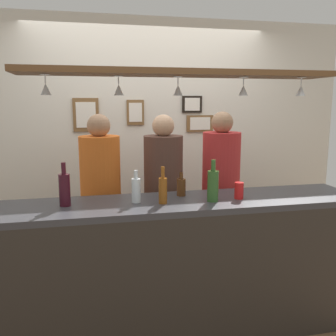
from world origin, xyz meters
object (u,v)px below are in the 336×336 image
object	(u,v)px
bottle_beer_amber_tall	(163,189)
picture_frame_upper_small	(192,104)
bottle_beer_brown_stubby	(181,186)
drink_can	(239,191)
bottle_soda_clear	(136,190)
picture_frame_lower_pair	(200,123)
person_middle_brown_shirt	(163,188)
person_left_orange_shirt	(101,191)
picture_frame_crest	(135,112)
bottle_champagne_green	(213,185)
person_right_red_shirt	(221,184)
bottle_wine_dark_red	(65,189)
picture_frame_caricature	(86,115)

from	to	relation	value
bottle_beer_amber_tall	picture_frame_upper_small	size ratio (longest dim) A/B	1.18
bottle_beer_brown_stubby	drink_can	world-z (taller)	bottle_beer_brown_stubby
bottle_soda_clear	picture_frame_upper_small	distance (m)	1.71
picture_frame_lower_pair	person_middle_brown_shirt	bearing A→B (deg)	-125.75
person_left_orange_shirt	picture_frame_crest	size ratio (longest dim) A/B	6.29
bottle_beer_brown_stubby	picture_frame_upper_small	xyz separation A→B (m)	(0.44, 1.27, 0.60)
person_middle_brown_shirt	picture_frame_lower_pair	xyz separation A→B (m)	(0.57, 0.80, 0.52)
person_middle_brown_shirt	bottle_champagne_green	bearing A→B (deg)	-72.11
person_left_orange_shirt	person_right_red_shirt	size ratio (longest dim) A/B	0.99
picture_frame_crest	bottle_beer_amber_tall	bearing A→B (deg)	-90.07
bottle_beer_brown_stubby	picture_frame_crest	distance (m)	1.39
bottle_beer_amber_tall	person_left_orange_shirt	bearing A→B (deg)	121.52
bottle_champagne_green	person_middle_brown_shirt	bearing A→B (deg)	107.89
bottle_champagne_green	bottle_wine_dark_red	xyz separation A→B (m)	(-1.02, 0.10, -0.00)
picture_frame_caricature	picture_frame_upper_small	distance (m)	1.13
bottle_wine_dark_red	person_middle_brown_shirt	bearing A→B (deg)	35.82
bottle_soda_clear	bottle_champagne_green	bearing A→B (deg)	-9.28
bottle_soda_clear	picture_frame_lower_pair	distance (m)	1.69
person_right_red_shirt	drink_can	bearing A→B (deg)	-98.99
person_right_red_shirt	drink_can	world-z (taller)	person_right_red_shirt
person_left_orange_shirt	drink_can	size ratio (longest dim) A/B	13.40
picture_frame_crest	bottle_soda_clear	bearing A→B (deg)	-97.38
bottle_soda_clear	bottle_beer_amber_tall	bearing A→B (deg)	-20.74
drink_can	picture_frame_crest	size ratio (longest dim) A/B	0.47
person_right_red_shirt	picture_frame_caricature	distance (m)	1.55
picture_frame_caricature	person_middle_brown_shirt	bearing A→B (deg)	-50.97
bottle_beer_brown_stubby	person_right_red_shirt	bearing A→B (deg)	43.96
bottle_wine_dark_red	drink_can	distance (m)	1.24
person_middle_brown_shirt	picture_frame_crest	world-z (taller)	picture_frame_crest
person_left_orange_shirt	bottle_soda_clear	xyz separation A→B (m)	(0.23, -0.59, 0.14)
bottle_champagne_green	picture_frame_crest	bearing A→B (deg)	103.56
bottle_beer_amber_tall	bottle_champagne_green	size ratio (longest dim) A/B	0.87
bottle_beer_brown_stubby	picture_frame_caricature	xyz separation A→B (m)	(-0.69, 1.27, 0.50)
bottle_wine_dark_red	picture_frame_upper_small	distance (m)	1.96
person_middle_brown_shirt	drink_can	bearing A→B (deg)	-56.72
person_left_orange_shirt	picture_frame_lower_pair	world-z (taller)	person_left_orange_shirt
bottle_beer_brown_stubby	picture_frame_caricature	world-z (taller)	picture_frame_caricature
person_middle_brown_shirt	drink_can	distance (m)	0.79
drink_can	picture_frame_caricature	xyz separation A→B (m)	(-1.08, 1.45, 0.51)
bottle_beer_brown_stubby	picture_frame_upper_small	world-z (taller)	picture_frame_upper_small
bottle_champagne_green	picture_frame_caricature	world-z (taller)	picture_frame_caricature
person_middle_brown_shirt	bottle_beer_brown_stubby	distance (m)	0.49
picture_frame_crest	picture_frame_upper_small	size ratio (longest dim) A/B	1.18
bottle_beer_amber_tall	picture_frame_lower_pair	xyz separation A→B (m)	(0.71, 1.46, 0.37)
bottle_beer_brown_stubby	picture_frame_lower_pair	world-z (taller)	picture_frame_lower_pair
bottle_beer_amber_tall	picture_frame_upper_small	bearing A→B (deg)	66.95
picture_frame_crest	picture_frame_upper_small	distance (m)	0.62
person_middle_brown_shirt	bottle_soda_clear	world-z (taller)	person_middle_brown_shirt
bottle_wine_dark_red	bottle_soda_clear	bearing A→B (deg)	-1.69
picture_frame_upper_small	person_middle_brown_shirt	bearing A→B (deg)	-121.17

